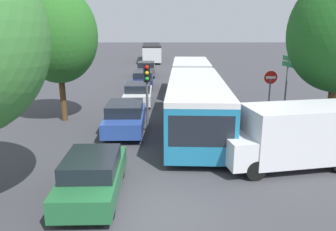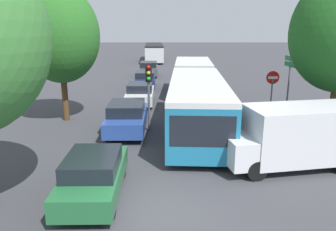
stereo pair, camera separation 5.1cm
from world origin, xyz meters
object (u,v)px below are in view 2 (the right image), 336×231
object	(u,v)px
articulated_bus	(193,88)
queued_car_green	(92,175)
queued_car_blue	(125,117)
direction_sign_post	(288,71)
tree_left_mid	(56,38)
city_bus_rear	(152,51)
traffic_light	(147,82)
queued_car_graphite	(147,69)
white_van	(294,135)
queued_car_navy	(144,79)
queued_car_white	(139,94)
no_entry_sign	(270,88)

from	to	relation	value
articulated_bus	queued_car_green	size ratio (longest dim) A/B	4.42
queued_car_blue	direction_sign_post	world-z (taller)	direction_sign_post
queued_car_green	direction_sign_post	distance (m)	13.84
direction_sign_post	articulated_bus	bearing A→B (deg)	-9.15
tree_left_mid	queued_car_green	bearing A→B (deg)	-67.46
city_bus_rear	tree_left_mid	xyz separation A→B (m)	(-3.69, -32.65, 3.10)
articulated_bus	tree_left_mid	xyz separation A→B (m)	(-7.42, -1.77, 3.03)
traffic_light	articulated_bus	bearing A→B (deg)	138.48
queued_car_graphite	white_van	distance (m)	24.08
queued_car_blue	traffic_light	distance (m)	2.06
queued_car_blue	queued_car_navy	distance (m)	12.26
city_bus_rear	white_van	xyz separation A→B (m)	(6.81, -38.88, -0.19)
queued_car_navy	queued_car_graphite	bearing A→B (deg)	-0.26
queued_car_white	direction_sign_post	bearing A→B (deg)	-106.43
city_bus_rear	direction_sign_post	bearing A→B (deg)	-166.11
queued_car_blue	queued_car_white	bearing A→B (deg)	-2.60
no_entry_sign	tree_left_mid	size ratio (longest dim) A/B	0.39
city_bus_rear	queued_car_graphite	xyz separation A→B (m)	(0.06, -15.77, -0.66)
traffic_light	tree_left_mid	world-z (taller)	tree_left_mid
white_van	no_entry_sign	xyz separation A→B (m)	(0.88, 5.91, 0.64)
articulated_bus	traffic_light	size ratio (longest dim) A/B	5.17
tree_left_mid	white_van	bearing A→B (deg)	-30.68
queued_car_navy	tree_left_mid	size ratio (longest dim) A/B	0.55
queued_car_graphite	tree_left_mid	size ratio (longest dim) A/B	0.61
queued_car_green	queued_car_navy	world-z (taller)	queued_car_green
traffic_light	no_entry_sign	world-z (taller)	traffic_light
articulated_bus	queued_car_navy	size ratio (longest dim) A/B	4.43
white_van	direction_sign_post	distance (m)	8.23
queued_car_white	queued_car_green	bearing A→B (deg)	177.10
traffic_light	direction_sign_post	world-z (taller)	direction_sign_post
white_van	traffic_light	distance (m)	7.24
queued_car_green	white_van	xyz separation A→B (m)	(7.00, 2.20, 0.55)
queued_car_green	no_entry_sign	world-z (taller)	no_entry_sign
articulated_bus	queued_car_white	world-z (taller)	articulated_bus
articulated_bus	traffic_light	world-z (taller)	traffic_light
articulated_bus	direction_sign_post	xyz separation A→B (m)	(5.52, -0.25, 1.05)
queued_car_blue	tree_left_mid	size ratio (longest dim) A/B	0.60
articulated_bus	queued_car_white	distance (m)	4.24
direction_sign_post	no_entry_sign	bearing A→B (deg)	43.09
queued_car_blue	city_bus_rear	bearing A→B (deg)	-0.89
city_bus_rear	no_entry_sign	distance (m)	33.86
queued_car_green	queued_car_navy	xyz separation A→B (m)	(0.33, 18.71, -0.00)
no_entry_sign	tree_left_mid	distance (m)	11.69
queued_car_graphite	direction_sign_post	bearing A→B (deg)	-150.06
queued_car_white	white_van	size ratio (longest dim) A/B	0.79
traffic_light	city_bus_rear	bearing A→B (deg)	175.63
queued_car_white	tree_left_mid	world-z (taller)	tree_left_mid
queued_car_blue	no_entry_sign	bearing A→B (deg)	-78.66
queued_car_green	traffic_light	distance (m)	6.92
articulated_bus	traffic_light	xyz separation A→B (m)	(-2.58, -3.65, 1.00)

